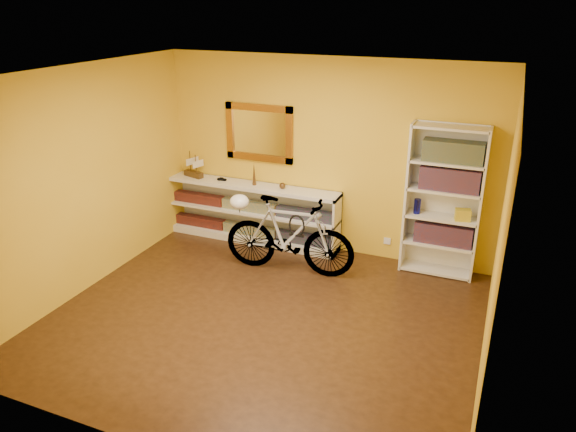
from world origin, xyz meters
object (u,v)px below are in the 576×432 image
at_px(bicycle, 289,236).
at_px(helmet, 239,202).
at_px(console_unit, 250,213).
at_px(bookcase, 443,202).

xyz_separation_m(bicycle, helmet, (-0.65, -0.07, 0.38)).
height_order(console_unit, helmet, helmet).
xyz_separation_m(console_unit, bookcase, (2.61, 0.03, 0.52)).
distance_m(console_unit, bicycle, 1.12).
xyz_separation_m(bookcase, bicycle, (-1.73, -0.71, -0.45)).
xyz_separation_m(console_unit, helmet, (0.23, -0.75, 0.46)).
bearing_deg(helmet, bookcase, 18.09).
bearing_deg(helmet, console_unit, 106.90).
relative_size(console_unit, helmet, 10.56).
distance_m(bookcase, helmet, 2.51).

